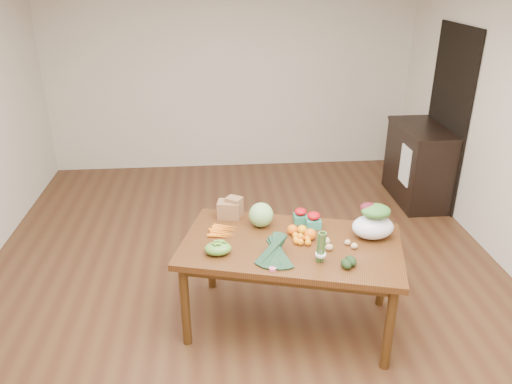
{
  "coord_description": "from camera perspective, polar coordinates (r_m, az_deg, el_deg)",
  "views": [
    {
      "loc": [
        -0.24,
        -3.86,
        2.68
      ],
      "look_at": [
        0.09,
        0.0,
        0.92
      ],
      "focal_mm": 35.0,
      "sensor_mm": 36.0,
      "label": 1
    }
  ],
  "objects": [
    {
      "name": "floor",
      "position": [
        4.7,
        -1.1,
        -10.26
      ],
      "size": [
        6.0,
        6.0,
        0.0
      ],
      "primitive_type": "plane",
      "color": "#4F321B",
      "rests_on": "ground"
    },
    {
      "name": "room_walls",
      "position": [
        4.09,
        -1.26,
        5.48
      ],
      "size": [
        5.02,
        6.02,
        2.7
      ],
      "color": "silver",
      "rests_on": "floor"
    },
    {
      "name": "dining_table",
      "position": [
        4.03,
        3.89,
        -10.45
      ],
      "size": [
        1.84,
        1.32,
        0.75
      ],
      "primitive_type": "cube",
      "rotation": [
        0.0,
        0.0,
        -0.26
      ],
      "color": "#4D2E12",
      "rests_on": "floor"
    },
    {
      "name": "doorway_dark",
      "position": [
        6.31,
        21.02,
        7.9
      ],
      "size": [
        0.02,
        1.0,
        2.1
      ],
      "primitive_type": "cube",
      "color": "black",
      "rests_on": "floor"
    },
    {
      "name": "cabinet",
      "position": [
        6.41,
        18.05,
        3.06
      ],
      "size": [
        0.52,
        1.02,
        0.94
      ],
      "primitive_type": "cube",
      "color": "black",
      "rests_on": "floor"
    },
    {
      "name": "dish_towel",
      "position": [
        6.09,
        16.66,
        2.94
      ],
      "size": [
        0.02,
        0.28,
        0.45
      ],
      "primitive_type": "cube",
      "color": "white",
      "rests_on": "cabinet"
    },
    {
      "name": "paper_bag",
      "position": [
        4.17,
        -3.12,
        -1.81
      ],
      "size": [
        0.29,
        0.26,
        0.17
      ],
      "primitive_type": null,
      "rotation": [
        0.0,
        0.0,
        -0.26
      ],
      "color": "#8B5D3E",
      "rests_on": "dining_table"
    },
    {
      "name": "cabbage",
      "position": [
        4.02,
        0.58,
        -2.62
      ],
      "size": [
        0.2,
        0.2,
        0.2
      ],
      "primitive_type": "sphere",
      "color": "#97CE77",
      "rests_on": "dining_table"
    },
    {
      "name": "strawberry_basket_a",
      "position": [
        4.12,
        5.09,
        -2.83
      ],
      "size": [
        0.13,
        0.13,
        0.1
      ],
      "primitive_type": null,
      "rotation": [
        0.0,
        0.0,
        -0.26
      ],
      "color": "#B40C18",
      "rests_on": "dining_table"
    },
    {
      "name": "strawberry_basket_b",
      "position": [
        4.05,
        6.58,
        -3.35
      ],
      "size": [
        0.14,
        0.14,
        0.1
      ],
      "primitive_type": null,
      "rotation": [
        0.0,
        0.0,
        -0.26
      ],
      "color": "red",
      "rests_on": "dining_table"
    },
    {
      "name": "orange_a",
      "position": [
        3.93,
        4.18,
        -4.32
      ],
      "size": [
        0.08,
        0.08,
        0.08
      ],
      "primitive_type": "sphere",
      "color": "orange",
      "rests_on": "dining_table"
    },
    {
      "name": "orange_b",
      "position": [
        3.94,
        5.3,
        -4.32
      ],
      "size": [
        0.08,
        0.08,
        0.08
      ],
      "primitive_type": "sphere",
      "color": "#F3A30E",
      "rests_on": "dining_table"
    },
    {
      "name": "orange_c",
      "position": [
        3.87,
        6.22,
        -4.82
      ],
      "size": [
        0.09,
        0.09,
        0.09
      ],
      "primitive_type": "sphere",
      "color": "orange",
      "rests_on": "dining_table"
    },
    {
      "name": "mandarin_cluster",
      "position": [
        3.83,
        5.07,
        -5.24
      ],
      "size": [
        0.22,
        0.22,
        0.08
      ],
      "primitive_type": null,
      "rotation": [
        0.0,
        0.0,
        -0.26
      ],
      "color": "#FF9F0F",
      "rests_on": "dining_table"
    },
    {
      "name": "carrots",
      "position": [
        3.97,
        -3.76,
        -4.48
      ],
      "size": [
        0.27,
        0.27,
        0.03
      ],
      "primitive_type": null,
      "rotation": [
        0.0,
        0.0,
        -0.26
      ],
      "color": "#FFA215",
      "rests_on": "dining_table"
    },
    {
      "name": "snap_pea_bag",
      "position": [
        3.68,
        -4.37,
        -6.45
      ],
      "size": [
        0.2,
        0.15,
        0.09
      ],
      "primitive_type": "ellipsoid",
      "color": "#5E9733",
      "rests_on": "dining_table"
    },
    {
      "name": "kale_bunch",
      "position": [
        3.55,
        2.14,
        -6.96
      ],
      "size": [
        0.41,
        0.47,
        0.16
      ],
      "primitive_type": null,
      "rotation": [
        0.0,
        0.0,
        -0.26
      ],
      "color": "black",
      "rests_on": "dining_table"
    },
    {
      "name": "asparagus_bundle",
      "position": [
        3.56,
        7.45,
        -6.24
      ],
      "size": [
        0.11,
        0.13,
        0.26
      ],
      "primitive_type": null,
      "rotation": [
        0.15,
        0.0,
        -0.26
      ],
      "color": "#4A843C",
      "rests_on": "dining_table"
    },
    {
      "name": "potato_a",
      "position": [
        3.84,
        8.1,
        -5.62
      ],
      "size": [
        0.05,
        0.05,
        0.04
      ],
      "primitive_type": "ellipsoid",
      "color": "#D3C079",
      "rests_on": "dining_table"
    },
    {
      "name": "potato_b",
      "position": [
        3.76,
        8.36,
        -6.27
      ],
      "size": [
        0.06,
        0.05,
        0.05
      ],
      "primitive_type": "ellipsoid",
      "color": "#DCBF7F",
      "rests_on": "dining_table"
    },
    {
      "name": "potato_c",
      "position": [
        3.85,
        10.42,
        -5.69
      ],
      "size": [
        0.05,
        0.04,
        0.04
      ],
      "primitive_type": "ellipsoid",
      "color": "tan",
      "rests_on": "dining_table"
    },
    {
      "name": "potato_d",
      "position": [
        3.86,
        8.07,
        -5.47
      ],
      "size": [
        0.05,
        0.04,
        0.04
      ],
      "primitive_type": "ellipsoid",
      "color": "#D9C27D",
      "rests_on": "dining_table"
    },
    {
      "name": "potato_e",
      "position": [
        3.81,
        11.17,
        -6.07
      ],
      "size": [
        0.05,
        0.05,
        0.04
      ],
      "primitive_type": "ellipsoid",
      "color": "#D9AD7D",
      "rests_on": "dining_table"
    },
    {
      "name": "avocado_a",
      "position": [
        3.57,
        10.25,
        -8.1
      ],
      "size": [
        0.09,
        0.11,
        0.07
      ],
      "primitive_type": "ellipsoid",
      "rotation": [
        0.0,
        0.0,
        0.3
      ],
      "color": "black",
      "rests_on": "dining_table"
    },
    {
      "name": "avocado_b",
      "position": [
        3.6,
        10.78,
        -7.75
      ],
      "size": [
        0.1,
        0.12,
        0.07
      ],
      "primitive_type": "ellipsoid",
      "rotation": [
        0.0,
        0.0,
        0.3
      ],
      "color": "black",
      "rests_on": "dining_table"
    },
    {
      "name": "salad_bag",
      "position": [
        3.95,
        13.25,
        -3.46
      ],
      "size": [
        0.38,
        0.32,
        0.25
      ],
      "primitive_type": null,
      "rotation": [
        0.0,
        0.0,
        -0.26
      ],
      "color": "white",
      "rests_on": "dining_table"
    }
  ]
}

